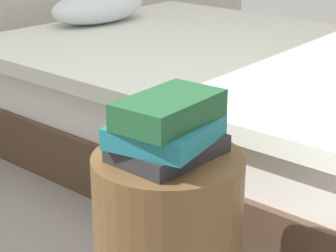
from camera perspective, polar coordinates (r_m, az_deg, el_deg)
bed at (r=2.77m, az=4.98°, el=2.70°), size 1.64×2.08×0.62m
side_table at (r=1.61m, az=0.00°, el=-10.68°), size 0.37×0.37×0.48m
book_charcoal at (r=1.49m, az=0.05°, el=-2.03°), size 0.27×0.20×0.04m
book_teal at (r=1.47m, az=-0.16°, el=-0.53°), size 0.27×0.24×0.05m
book_forest at (r=1.44m, az=0.10°, el=1.50°), size 0.26×0.16×0.06m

